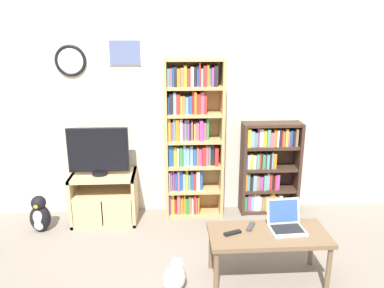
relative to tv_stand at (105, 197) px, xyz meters
The scene contains 11 objects.
wall_back 1.47m from the tv_stand, 16.46° to the left, with size 7.06×0.09×2.60m.
tv_stand is the anchor object (origin of this frame).
television 0.57m from the tv_stand, behind, with size 0.69×0.18×0.56m.
bookshelf_tall 1.24m from the tv_stand, ahead, with size 0.69×0.30×1.90m.
bookshelf_short 2.00m from the tv_stand, ahead, with size 0.71×0.25×1.14m.
coffee_table 2.05m from the tv_stand, 36.82° to the right, with size 1.05×0.48×0.47m.
laptop 2.16m from the tv_stand, 32.57° to the right, with size 0.32×0.29×0.25m.
remote_near_laptop 1.88m from the tv_stand, 36.81° to the right, with size 0.11×0.16×0.02m.
remote_far_from_laptop 1.81m from the tv_stand, 42.95° to the right, with size 0.17×0.10×0.02m.
cat 1.55m from the tv_stand, 58.57° to the right, with size 0.27×0.51×0.28m.
penguin_figurine 0.74m from the tv_stand, 163.39° to the right, with size 0.23×0.21×0.42m.
Camera 1 is at (-0.25, -2.56, 2.15)m, focal length 35.00 mm.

